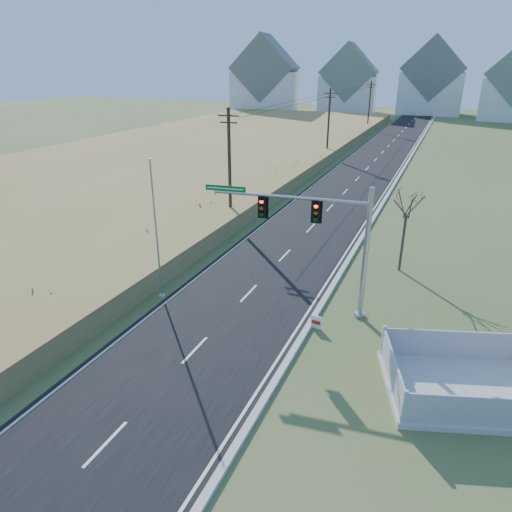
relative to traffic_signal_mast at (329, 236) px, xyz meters
The scene contains 15 objects.
ground 7.19m from the traffic_signal_mast, 138.98° to the right, with size 260.00×260.00×0.00m, color #415328.
road 46.57m from the traffic_signal_mast, 95.44° to the left, with size 8.00×180.00×0.06m, color black.
curb 46.36m from the traffic_signal_mast, 90.31° to the left, with size 0.30×180.00×0.18m, color #B2AFA8.
reed_marsh 46.13m from the traffic_signal_mast, 128.13° to the left, with size 38.00×110.00×1.30m, color #AC874D.
utility_pole_near 15.62m from the traffic_signal_mast, 134.28° to the left, with size 1.80×0.26×9.00m.
utility_pole_mid 42.60m from the traffic_signal_mast, 104.82° to the left, with size 1.80×0.26×9.00m.
utility_pole_far 72.01m from the traffic_signal_mast, 98.70° to the left, with size 1.80×0.26×9.00m.
condo_nw 105.16m from the traffic_signal_mast, 113.79° to the left, with size 17.69×13.38×19.05m.
condo_nnw 106.59m from the traffic_signal_mast, 102.13° to the left, with size 14.93×11.17×17.03m.
condo_n 108.26m from the traffic_signal_mast, 91.27° to the left, with size 15.27×10.20×18.54m.
traffic_signal_mast is the anchor object (origin of this frame).
fence_enclosure 9.03m from the traffic_signal_mast, 29.46° to the right, with size 7.69×6.35×1.51m.
open_sign 4.26m from the traffic_signal_mast, 86.76° to the right, with size 0.54×0.09×0.67m.
flagpole 9.00m from the traffic_signal_mast, 166.80° to the right, with size 0.35×0.35×7.71m.
bare_tree 7.51m from the traffic_signal_mast, 66.49° to the left, with size 2.05×2.05×5.43m.
Camera 1 is at (9.35, -16.84, 12.02)m, focal length 32.00 mm.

